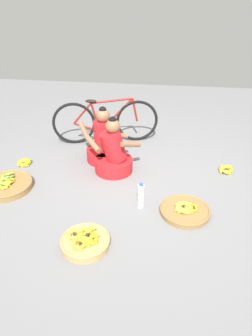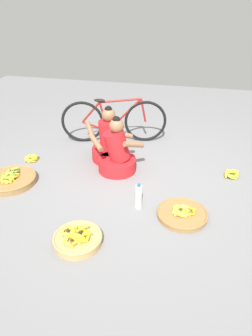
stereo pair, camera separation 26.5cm
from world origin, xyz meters
name	(u,v)px [view 2 (the right image)]	position (x,y,z in m)	size (l,w,h in m)	color
ground_plane	(130,184)	(0.00, 0.00, 0.00)	(10.00, 10.00, 0.00)	slate
vendor_woman_front	(117,154)	(-0.25, 0.30, 0.25)	(0.76, 0.52, 0.79)	red
vendor_woman_behind	(109,143)	(-0.44, 0.59, 0.26)	(0.75, 0.52, 0.82)	red
bicycle_leaning	(114,121)	(-0.54, 1.22, 0.36)	(1.66, 0.48, 0.73)	black
banana_basket_back_center	(182,213)	(0.71, -0.51, 0.04)	(0.56, 0.56, 0.14)	olive
banana_basket_front_right	(78,239)	(-0.26, -1.15, 0.06)	(0.48, 0.48, 0.17)	tan
banana_basket_front_left	(11,179)	(-1.50, -0.34, 0.05)	(0.64, 0.64, 0.16)	olive
loose_bananas_back_left	(232,174)	(1.29, 0.51, 0.03)	(0.21, 0.23, 0.09)	yellow
loose_bananas_back_right	(31,159)	(-1.55, 0.27, 0.03)	(0.22, 0.24, 0.09)	gold
water_bottle	(139,197)	(0.21, -0.46, 0.15)	(0.08, 0.08, 0.32)	silver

